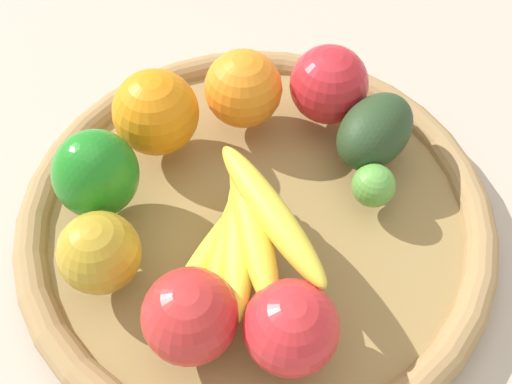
% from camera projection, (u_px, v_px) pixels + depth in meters
% --- Properties ---
extents(ground_plane, '(2.40, 2.40, 0.00)m').
position_uv_depth(ground_plane, '(256.00, 228.00, 0.61)').
color(ground_plane, '#B8AB9B').
rests_on(ground_plane, ground).
extents(basket, '(0.45, 0.45, 0.04)m').
position_uv_depth(basket, '(256.00, 217.00, 0.59)').
color(basket, olive).
rests_on(basket, ground_plane).
extents(banana_bunch, '(0.15, 0.16, 0.08)m').
position_uv_depth(banana_bunch, '(241.00, 232.00, 0.51)').
color(banana_bunch, yellow).
rests_on(banana_bunch, basket).
extents(avocado, '(0.07, 0.10, 0.06)m').
position_uv_depth(avocado, '(375.00, 131.00, 0.59)').
color(avocado, '#273F22').
rests_on(avocado, basket).
extents(orange_0, '(0.09, 0.09, 0.08)m').
position_uv_depth(orange_0, '(243.00, 89.00, 0.61)').
color(orange_0, orange).
rests_on(orange_0, basket).
extents(lime_0, '(0.06, 0.06, 0.04)m').
position_uv_depth(lime_0, '(373.00, 186.00, 0.57)').
color(lime_0, '#59A340').
rests_on(lime_0, basket).
extents(orange_1, '(0.08, 0.08, 0.08)m').
position_uv_depth(orange_1, '(156.00, 112.00, 0.59)').
color(orange_1, orange).
rests_on(orange_1, basket).
extents(apple_0, '(0.10, 0.10, 0.08)m').
position_uv_depth(apple_0, '(327.00, 84.00, 0.62)').
color(apple_0, red).
rests_on(apple_0, basket).
extents(bell_pepper, '(0.10, 0.10, 0.09)m').
position_uv_depth(bell_pepper, '(96.00, 174.00, 0.54)').
color(bell_pepper, '#1F8322').
rests_on(bell_pepper, basket).
extents(apple_3, '(0.08, 0.08, 0.07)m').
position_uv_depth(apple_3, '(291.00, 328.00, 0.47)').
color(apple_3, red).
rests_on(apple_3, basket).
extents(apple_2, '(0.11, 0.11, 0.08)m').
position_uv_depth(apple_2, '(190.00, 316.00, 0.47)').
color(apple_2, red).
rests_on(apple_2, basket).
extents(apple_1, '(0.10, 0.10, 0.07)m').
position_uv_depth(apple_1, '(99.00, 253.00, 0.51)').
color(apple_1, '#B29226').
rests_on(apple_1, basket).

